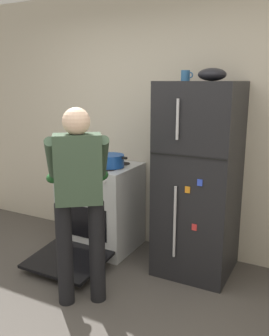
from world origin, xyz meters
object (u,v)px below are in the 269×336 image
Objects in this scene: person_cook at (79,189)px; mixing_bowl at (212,74)px; refrigerator at (199,180)px; coffee_mug at (186,76)px; stove_range at (100,207)px; red_pot at (111,161)px.

person_cook is 6.57× the size of mixing_bowl.
refrigerator is 0.96m from coffee_mug.
stove_range is at bearing -179.11° from mixing_bowl.
red_pot is at bearing -11.30° from stove_range.
red_pot reaches higher than stove_range.
coffee_mug reaches higher than refrigerator.
refrigerator is 1.17m from stove_range.
stove_range is 1.81m from mixing_bowl.
person_cook reaches higher than red_pot.
coffee_mug is (0.74, 0.10, 0.84)m from red_pot.
refrigerator reaches higher than red_pot.
mixing_bowl reaches higher than person_cook.
coffee_mug is 0.26m from mixing_bowl.
red_pot is 1.31m from mixing_bowl.
stove_range is at bearing 168.70° from red_pot.
mixing_bowl is at bearing 51.12° from person_cook.
red_pot is (0.16, -0.03, 0.54)m from stove_range.
mixing_bowl is (0.76, 0.94, 0.88)m from person_cook.
stove_range is at bearing 113.85° from person_cook.
refrigerator reaches higher than person_cook.
mixing_bowl is (1.00, 0.05, 0.85)m from red_pot.
stove_range is (-1.08, -0.02, -0.44)m from refrigerator.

